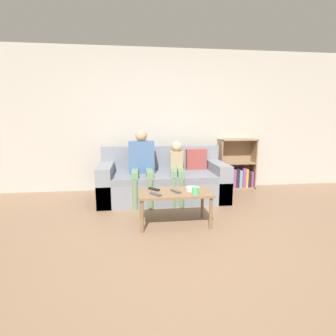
# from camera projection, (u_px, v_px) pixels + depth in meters

# --- Properties ---
(ground_plane) EXTENTS (22.00, 22.00, 0.00)m
(ground_plane) POSITION_uv_depth(u_px,v_px,m) (195.00, 253.00, 2.64)
(ground_plane) COLOR #84664C
(wall_back) EXTENTS (12.00, 0.06, 2.60)m
(wall_back) POSITION_uv_depth(u_px,v_px,m) (165.00, 121.00, 4.94)
(wall_back) COLOR #B7B2A8
(wall_back) RESTS_ON ground_plane
(couch) EXTENTS (2.08, 0.96, 0.87)m
(couch) POSITION_uv_depth(u_px,v_px,m) (163.00, 182.00, 4.43)
(couch) COLOR gray
(couch) RESTS_ON ground_plane
(bookshelf) EXTENTS (0.71, 0.28, 0.96)m
(bookshelf) POSITION_uv_depth(u_px,v_px,m) (235.00, 170.00, 5.13)
(bookshelf) COLOR #8E7051
(bookshelf) RESTS_ON ground_plane
(coffee_table) EXTENTS (0.92, 0.49, 0.43)m
(coffee_table) POSITION_uv_depth(u_px,v_px,m) (175.00, 195.00, 3.31)
(coffee_table) COLOR brown
(coffee_table) RESTS_ON ground_plane
(person_adult) EXTENTS (0.41, 0.65, 1.17)m
(person_adult) POSITION_uv_depth(u_px,v_px,m) (142.00, 160.00, 4.23)
(person_adult) COLOR #66845B
(person_adult) RESTS_ON ground_plane
(person_child) EXTENTS (0.28, 0.67, 0.97)m
(person_child) POSITION_uv_depth(u_px,v_px,m) (177.00, 168.00, 4.26)
(person_child) COLOR #66845B
(person_child) RESTS_ON ground_plane
(cup_near) EXTENTS (0.08, 0.08, 0.09)m
(cup_near) POSITION_uv_depth(u_px,v_px,m) (195.00, 191.00, 3.17)
(cup_near) COLOR #4CB77A
(cup_near) RESTS_ON coffee_table
(tv_remote_0) EXTENTS (0.15, 0.16, 0.02)m
(tv_remote_0) POSITION_uv_depth(u_px,v_px,m) (154.00, 189.00, 3.38)
(tv_remote_0) COLOR black
(tv_remote_0) RESTS_ON coffee_table
(tv_remote_1) EXTENTS (0.14, 0.16, 0.02)m
(tv_remote_1) POSITION_uv_depth(u_px,v_px,m) (156.00, 194.00, 3.15)
(tv_remote_1) COLOR #47474C
(tv_remote_1) RESTS_ON coffee_table
(tv_remote_2) EXTENTS (0.12, 0.17, 0.02)m
(tv_remote_2) POSITION_uv_depth(u_px,v_px,m) (176.00, 191.00, 3.28)
(tv_remote_2) COLOR #47474C
(tv_remote_2) RESTS_ON coffee_table
(snack_bowl) EXTENTS (0.17, 0.17, 0.05)m
(snack_bowl) POSITION_uv_depth(u_px,v_px,m) (193.00, 189.00, 3.34)
(snack_bowl) COLOR beige
(snack_bowl) RESTS_ON coffee_table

